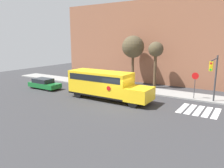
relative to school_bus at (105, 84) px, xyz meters
name	(u,v)px	position (x,y,z in m)	size (l,w,h in m)	color
ground_plane	(117,103)	(1.89, -0.70, -1.64)	(60.00, 60.00, 0.00)	#333335
sidewalk_strip	(144,90)	(1.89, 5.80, -1.57)	(44.00, 3.00, 0.15)	gray
building_backdrop	(164,42)	(1.89, 12.30, 4.10)	(32.00, 4.00, 11.48)	#935B42
crosswalk_stripes	(199,111)	(9.16, 1.30, -1.64)	(3.30, 3.20, 0.01)	white
school_bus	(105,84)	(0.00, 0.00, 0.00)	(9.03, 2.57, 2.89)	yellow
parked_car	(44,84)	(-9.26, -0.05, -0.98)	(4.31, 1.77, 1.30)	#196B2D
stop_sign	(195,82)	(7.98, 4.66, 0.25)	(0.70, 0.10, 2.87)	#38383A
traffic_light	(214,73)	(9.84, 3.39, 1.52)	(0.28, 3.75, 4.67)	#38383A
tree_near_sidewalk	(133,47)	(-1.00, 8.30, 3.49)	(2.98, 2.98, 6.68)	brown
tree_far_sidewalk	(156,51)	(2.35, 7.98, 3.08)	(1.90, 1.90, 5.90)	brown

